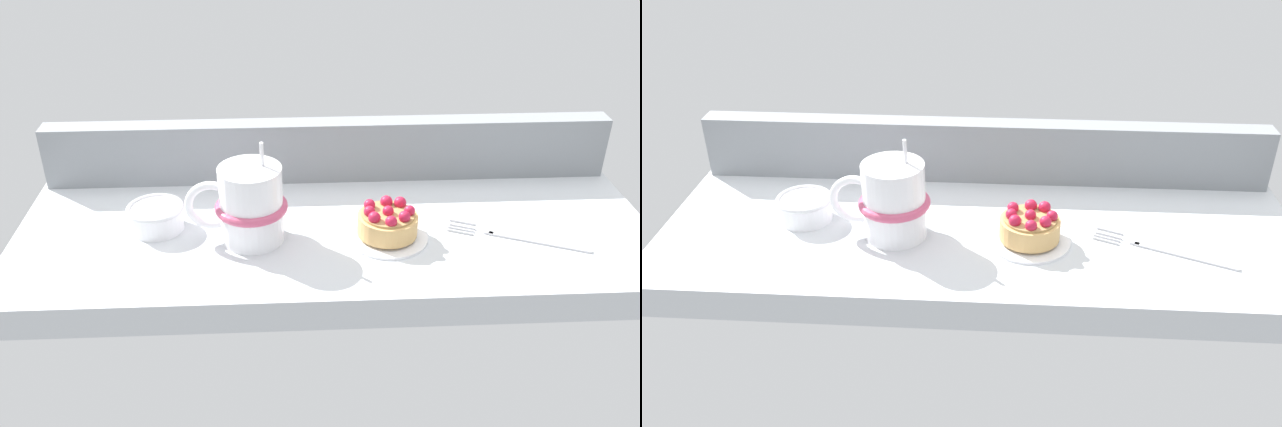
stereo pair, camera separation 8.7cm
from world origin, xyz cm
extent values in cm
cube|color=silver|center=(0.00, 0.00, -2.07)|extent=(84.08, 32.27, 4.14)
cube|color=gray|center=(0.00, 14.35, 4.53)|extent=(82.40, 3.57, 9.05)
cylinder|color=white|center=(6.52, -3.08, 0.37)|extent=(10.64, 10.64, 0.74)
cylinder|color=white|center=(6.52, -3.08, 0.19)|extent=(5.85, 5.85, 0.37)
cylinder|color=tan|center=(6.52, -3.08, 2.05)|extent=(7.74, 7.74, 2.62)
cylinder|color=#AB854F|center=(6.52, -3.08, 3.51)|extent=(6.81, 6.81, 0.30)
sphere|color=#B71938|center=(6.52, -3.08, 3.98)|extent=(1.45, 1.45, 1.45)
sphere|color=#B71938|center=(9.22, -3.25, 4.05)|extent=(1.44, 1.44, 1.44)
sphere|color=#B71938|center=(8.36, -1.05, 4.01)|extent=(1.60, 1.60, 1.60)
sphere|color=#B71938|center=(6.62, -0.60, 3.97)|extent=(1.63, 1.63, 1.63)
sphere|color=#B71938|center=(4.32, -1.45, 4.05)|extent=(1.48, 1.48, 1.48)
sphere|color=#B71938|center=(4.12, -3.23, 4.09)|extent=(1.46, 1.46, 1.46)
sphere|color=#B71938|center=(4.56, -4.71, 4.03)|extent=(1.56, 1.56, 1.56)
sphere|color=#B71938|center=(6.54, -5.65, 3.97)|extent=(1.51, 1.51, 1.51)
sphere|color=#B71938|center=(8.33, -4.80, 4.11)|extent=(1.51, 1.51, 1.51)
cylinder|color=white|center=(-10.76, -2.42, 5.08)|extent=(8.00, 8.00, 10.15)
torus|color=#C64C70|center=(-10.76, -2.42, 4.77)|extent=(9.24, 9.24, 1.20)
torus|color=white|center=(-15.75, -2.42, 5.08)|extent=(6.73, 1.04, 6.73)
cylinder|color=silver|center=(-9.16, -1.82, 10.54)|extent=(0.52, 1.46, 5.93)
cube|color=#B7B7BC|center=(25.82, -5.36, 0.30)|extent=(11.99, 5.67, 0.60)
cube|color=#B7B7BC|center=(19.96, -2.85, 0.30)|extent=(1.32, 0.99, 0.60)
cube|color=#B7B7BC|center=(17.18, -0.46, 0.30)|extent=(3.31, 1.60, 0.60)
cube|color=#B7B7BC|center=(16.89, -1.13, 0.30)|extent=(3.31, 1.60, 0.60)
cube|color=#B7B7BC|center=(16.60, -1.80, 0.30)|extent=(3.31, 1.60, 0.60)
cube|color=#B7B7BC|center=(16.31, -2.48, 0.30)|extent=(3.31, 1.60, 0.60)
cylinder|color=white|center=(-23.50, 0.77, 1.54)|extent=(7.04, 7.04, 3.08)
torus|color=silver|center=(-23.50, 0.77, 3.08)|extent=(7.50, 7.50, 0.60)
camera|label=1|loc=(-5.91, -77.95, 47.71)|focal=38.65mm
camera|label=2|loc=(2.80, -77.88, 47.71)|focal=38.65mm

